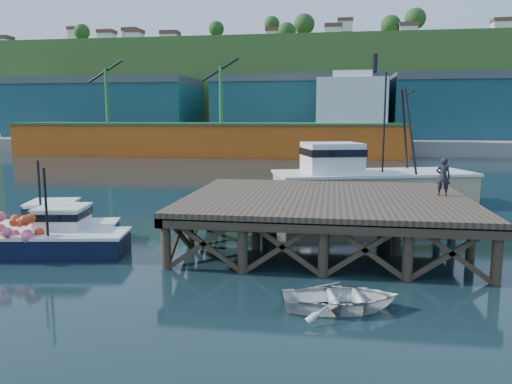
% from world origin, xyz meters
% --- Properties ---
extents(ground, '(300.00, 300.00, 0.00)m').
position_xyz_m(ground, '(0.00, 0.00, 0.00)').
color(ground, black).
rests_on(ground, ground).
extents(wharf, '(12.00, 10.00, 2.62)m').
position_xyz_m(wharf, '(5.50, -0.19, 1.94)').
color(wharf, brown).
rests_on(wharf, ground).
extents(far_quay, '(160.00, 40.00, 2.00)m').
position_xyz_m(far_quay, '(0.00, 70.00, 1.00)').
color(far_quay, gray).
rests_on(far_quay, ground).
extents(warehouse_left, '(32.00, 16.00, 9.00)m').
position_xyz_m(warehouse_left, '(-35.00, 65.00, 6.50)').
color(warehouse_left, '#1A5057').
rests_on(warehouse_left, far_quay).
extents(warehouse_mid, '(28.00, 16.00, 9.00)m').
position_xyz_m(warehouse_mid, '(0.00, 65.00, 6.50)').
color(warehouse_mid, '#1A5057').
rests_on(warehouse_mid, far_quay).
extents(warehouse_right, '(30.00, 16.00, 9.00)m').
position_xyz_m(warehouse_right, '(30.00, 65.00, 6.50)').
color(warehouse_right, '#1A5057').
rests_on(warehouse_right, far_quay).
extents(cargo_ship, '(55.50, 10.00, 13.75)m').
position_xyz_m(cargo_ship, '(-8.46, 48.00, 3.31)').
color(cargo_ship, '#CF5413').
rests_on(cargo_ship, ground).
extents(hillside, '(220.00, 50.00, 22.00)m').
position_xyz_m(hillside, '(0.00, 100.00, 11.00)').
color(hillside, '#2D511E').
rests_on(hillside, ground).
extents(boat_navy, '(6.02, 3.60, 3.60)m').
position_xyz_m(boat_navy, '(-5.25, -3.43, 0.72)').
color(boat_navy, black).
rests_on(boat_navy, ground).
extents(boat_black, '(6.38, 5.29, 3.72)m').
position_xyz_m(boat_black, '(-6.67, -1.70, 0.68)').
color(boat_black, black).
rests_on(boat_black, ground).
extents(trawler, '(13.00, 7.84, 8.21)m').
position_xyz_m(trawler, '(8.03, 10.16, 1.69)').
color(trawler, tan).
rests_on(trawler, ground).
extents(dinghy, '(3.80, 3.03, 0.70)m').
position_xyz_m(dinghy, '(6.07, -7.69, 0.35)').
color(dinghy, silver).
rests_on(dinghy, ground).
extents(dockworker, '(0.67, 0.50, 1.65)m').
position_xyz_m(dockworker, '(10.51, 0.76, 2.95)').
color(dockworker, black).
rests_on(dockworker, wharf).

